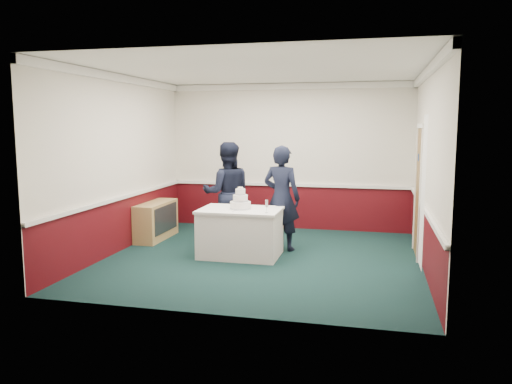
% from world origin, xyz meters
% --- Properties ---
extents(ground, '(5.00, 5.00, 0.00)m').
position_xyz_m(ground, '(0.00, 0.00, 0.00)').
color(ground, '#122C29').
rests_on(ground, ground).
extents(room_shell, '(5.00, 5.00, 3.00)m').
position_xyz_m(room_shell, '(0.08, 0.61, 1.97)').
color(room_shell, silver).
rests_on(room_shell, ground).
extents(sideboard, '(0.41, 1.20, 0.70)m').
position_xyz_m(sideboard, '(-2.28, 0.92, 0.35)').
color(sideboard, '#A0804D').
rests_on(sideboard, ground).
extents(cake_table, '(1.32, 0.92, 0.79)m').
position_xyz_m(cake_table, '(-0.39, 0.07, 0.40)').
color(cake_table, white).
rests_on(cake_table, ground).
extents(wedding_cake, '(0.35, 0.35, 0.36)m').
position_xyz_m(wedding_cake, '(-0.39, 0.07, 0.90)').
color(wedding_cake, white).
rests_on(wedding_cake, cake_table).
extents(cake_knife, '(0.05, 0.22, 0.00)m').
position_xyz_m(cake_knife, '(-0.42, -0.13, 0.79)').
color(cake_knife, silver).
rests_on(cake_knife, cake_table).
extents(champagne_flute, '(0.05, 0.05, 0.21)m').
position_xyz_m(champagne_flute, '(0.11, -0.21, 0.93)').
color(champagne_flute, silver).
rests_on(champagne_flute, cake_table).
extents(person_man, '(1.08, 0.95, 1.85)m').
position_xyz_m(person_man, '(-0.87, 0.93, 0.93)').
color(person_man, black).
rests_on(person_man, ground).
extents(person_woman, '(0.74, 0.57, 1.81)m').
position_xyz_m(person_woman, '(0.19, 0.65, 0.91)').
color(person_woman, black).
rests_on(person_woman, ground).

